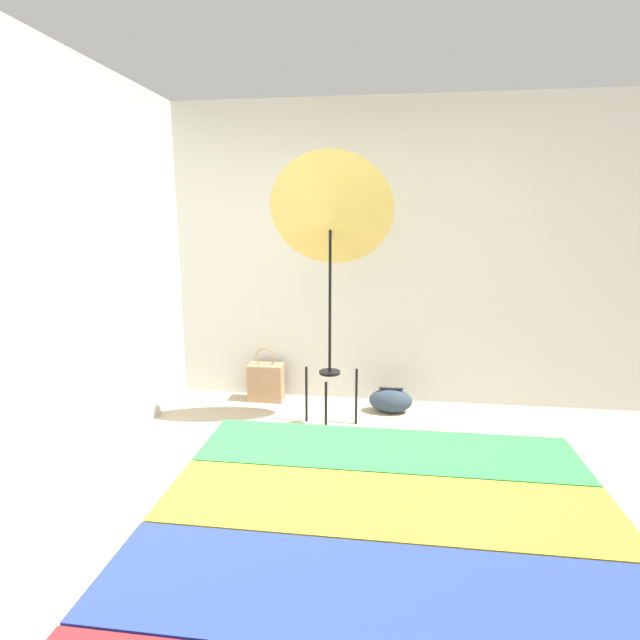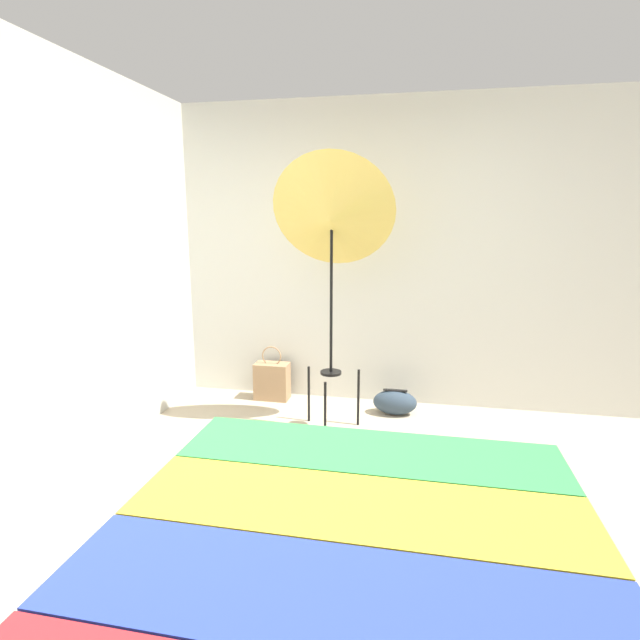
% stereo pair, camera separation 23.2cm
% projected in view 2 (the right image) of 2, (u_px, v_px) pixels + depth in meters
% --- Properties ---
extents(ground_plane, '(14.00, 14.00, 0.00)m').
position_uv_depth(ground_plane, '(303.00, 534.00, 2.61)').
color(ground_plane, tan).
extents(wall_back, '(8.00, 0.05, 2.60)m').
position_uv_depth(wall_back, '(357.00, 256.00, 4.33)').
color(wall_back, beige).
rests_on(wall_back, ground_plane).
extents(wall_side_left, '(0.05, 8.00, 2.60)m').
position_uv_depth(wall_side_left, '(122.00, 263.00, 3.61)').
color(wall_side_left, beige).
rests_on(wall_side_left, ground_plane).
extents(bed, '(1.93, 2.10, 0.52)m').
position_uv_depth(bed, '(348.00, 610.00, 1.79)').
color(bed, '#4C4238').
rests_on(bed, ground_plane).
extents(photo_umbrella, '(0.91, 0.57, 2.08)m').
position_uv_depth(photo_umbrella, '(332.00, 217.00, 3.58)').
color(photo_umbrella, black).
rests_on(photo_umbrella, ground_plane).
extents(tote_bag, '(0.31, 0.17, 0.49)m').
position_uv_depth(tote_bag, '(272.00, 381.00, 4.52)').
color(tote_bag, '#9E7A56').
rests_on(tote_bag, ground_plane).
extents(duffel_bag, '(0.36, 0.21, 0.21)m').
position_uv_depth(duffel_bag, '(395.00, 402.00, 4.19)').
color(duffel_bag, '#2D3D4C').
rests_on(duffel_bag, ground_plane).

